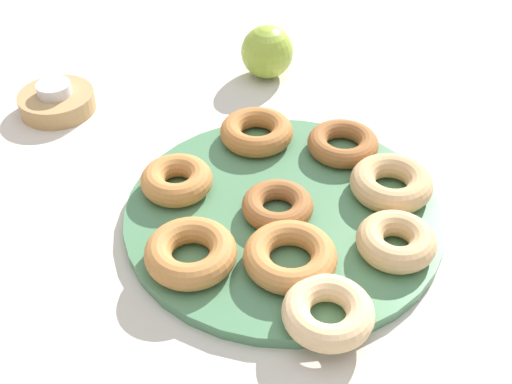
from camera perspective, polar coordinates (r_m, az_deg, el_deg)
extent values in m
plane|color=beige|center=(0.70, 2.40, -2.33)|extent=(2.40, 2.40, 0.00)
cylinder|color=#4C7F56|center=(0.69, 2.42, -1.93)|extent=(0.34, 0.34, 0.01)
torus|color=#995B2D|center=(0.68, 1.92, -1.24)|extent=(0.11, 0.11, 0.02)
torus|color=#BC7A3D|center=(0.62, 3.04, -5.72)|extent=(0.13, 0.13, 0.03)
torus|color=#AD6B33|center=(0.78, 0.17, 5.39)|extent=(0.11, 0.11, 0.03)
torus|color=#BC7A3D|center=(0.71, -7.04, 1.07)|extent=(0.09, 0.09, 0.03)
torus|color=tan|center=(0.71, 11.97, 0.66)|extent=(0.12, 0.12, 0.03)
torus|color=tan|center=(0.65, 12.31, -4.28)|extent=(0.10, 0.10, 0.03)
torus|color=#BC7A3D|center=(0.63, -5.81, -5.37)|extent=(0.11, 0.11, 0.03)
torus|color=#995B2D|center=(0.77, 7.70, 4.30)|extent=(0.12, 0.12, 0.02)
torus|color=#EABC84|center=(0.58, 6.18, -10.60)|extent=(0.12, 0.12, 0.03)
cylinder|color=tan|center=(0.90, -17.22, 7.64)|extent=(0.10, 0.10, 0.03)
cylinder|color=silver|center=(0.89, -17.47, 8.72)|extent=(0.04, 0.04, 0.01)
sphere|color=#93AD38|center=(0.92, 0.99, 12.31)|extent=(0.07, 0.07, 0.07)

